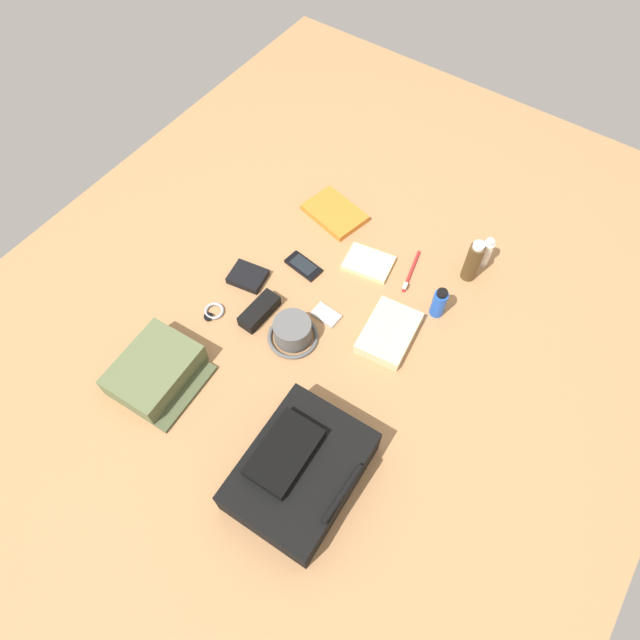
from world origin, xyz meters
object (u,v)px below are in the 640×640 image
at_px(folded_towel, 389,333).
at_px(sunglasses_case, 259,311).
at_px(backpack, 300,470).
at_px(deodorant_spray, 439,303).
at_px(cell_phone, 303,266).
at_px(cologne_bottle, 473,261).
at_px(toothbrush, 410,273).
at_px(bucket_hat, 293,332).
at_px(notepad, 369,263).
at_px(toiletry_pouch, 156,371).
at_px(wristwatch, 213,312).
at_px(wallet, 248,276).
at_px(media_player, 326,315).
at_px(toothpaste_tube, 486,252).
at_px(paperback_novel, 335,213).

bearing_deg(folded_towel, sunglasses_case, -65.94).
height_order(backpack, deodorant_spray, backpack).
height_order(deodorant_spray, cell_phone, deodorant_spray).
xyz_separation_m(cologne_bottle, cell_phone, (0.27, -0.45, -0.07)).
distance_m(toothbrush, folded_towel, 0.24).
xyz_separation_m(bucket_hat, notepad, (-0.36, 0.04, -0.03)).
height_order(toiletry_pouch, wristwatch, toiletry_pouch).
xyz_separation_m(deodorant_spray, wallet, (0.23, -0.55, -0.04)).
bearing_deg(media_player, toiletry_pouch, -31.83).
bearing_deg(toothbrush, wristwatch, -41.76).
height_order(cologne_bottle, wallet, cologne_bottle).
height_order(backpack, notepad, backpack).
distance_m(toothpaste_tube, deodorant_spray, 0.26).
distance_m(paperback_novel, wallet, 0.39).
bearing_deg(backpack, bucket_hat, -141.07).
distance_m(toiletry_pouch, bucket_hat, 0.40).
bearing_deg(backpack, wristwatch, -116.44).
distance_m(backpack, cell_phone, 0.68).
height_order(bucket_hat, folded_towel, bucket_hat).
distance_m(toothpaste_tube, sunglasses_case, 0.74).
bearing_deg(folded_towel, cell_phone, -99.75).
bearing_deg(media_player, folded_towel, 104.33).
bearing_deg(paperback_novel, folded_towel, 52.77).
height_order(paperback_novel, sunglasses_case, sunglasses_case).
height_order(deodorant_spray, wallet, deodorant_spray).
distance_m(backpack, folded_towel, 0.50).
height_order(deodorant_spray, sunglasses_case, deodorant_spray).
relative_size(wristwatch, notepad, 0.47).
bearing_deg(toiletry_pouch, paperback_novel, 175.09).
relative_size(notepad, folded_towel, 0.75).
height_order(media_player, wristwatch, same).
height_order(toiletry_pouch, folded_towel, toiletry_pouch).
height_order(paperback_novel, notepad, paperback_novel).
bearing_deg(wallet, toothbrush, 116.46).
bearing_deg(media_player, wristwatch, -56.89).
xyz_separation_m(bucket_hat, wristwatch, (0.07, -0.25, -0.03)).
bearing_deg(wristwatch, paperback_novel, 171.38).
bearing_deg(cell_phone, wristwatch, -22.56).
bearing_deg(backpack, toiletry_pouch, -90.08).
relative_size(backpack, wallet, 3.32).
distance_m(toothpaste_tube, wallet, 0.76).
bearing_deg(bucket_hat, notepad, 173.91).
xyz_separation_m(backpack, paperback_novel, (-0.80, -0.43, -0.05)).
bearing_deg(folded_towel, backpack, 3.78).
bearing_deg(media_player, toothpaste_tube, 146.76).
distance_m(wallet, notepad, 0.39).
height_order(cell_phone, toothbrush, toothbrush).
relative_size(backpack, media_player, 4.20).
relative_size(toothpaste_tube, deodorant_spray, 0.99).
bearing_deg(cell_phone, bucket_hat, 29.02).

